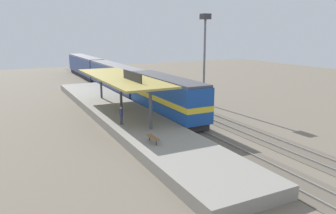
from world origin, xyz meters
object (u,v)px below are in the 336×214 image
object	(u,v)px
passenger_carriage_front	(115,78)
light_mast	(205,40)
person_waiting	(121,115)
platform_bench	(153,137)
locomotive	(166,96)
passenger_carriage_rear	(85,66)

from	to	relation	value
passenger_carriage_front	light_mast	size ratio (longest dim) A/B	1.71
light_mast	person_waiting	bearing A→B (deg)	-151.31
platform_bench	light_mast	size ratio (longest dim) A/B	0.15
platform_bench	passenger_carriage_front	size ratio (longest dim) A/B	0.08
platform_bench	light_mast	world-z (taller)	light_mast
locomotive	passenger_carriage_rear	bearing A→B (deg)	90.00
platform_bench	passenger_carriage_front	bearing A→B (deg)	77.76
person_waiting	platform_bench	bearing A→B (deg)	-85.66
light_mast	passenger_carriage_front	bearing A→B (deg)	119.69
passenger_carriage_rear	person_waiting	distance (m)	42.78
person_waiting	locomotive	bearing A→B (deg)	28.36
locomotive	passenger_carriage_front	bearing A→B (deg)	90.00
light_mast	person_waiting	distance (m)	17.53
platform_bench	passenger_carriage_rear	distance (m)	48.83
platform_bench	passenger_carriage_rear	xyz separation A→B (m)	(6.00, 48.45, 0.97)
passenger_carriage_rear	locomotive	bearing A→B (deg)	-90.00
person_waiting	light_mast	bearing A→B (deg)	28.69
locomotive	passenger_carriage_rear	size ratio (longest dim) A/B	0.72
passenger_carriage_front	passenger_carriage_rear	bearing A→B (deg)	90.00
passenger_carriage_front	person_waiting	size ratio (longest dim) A/B	11.70
locomotive	person_waiting	xyz separation A→B (m)	(-6.47, -3.49, -0.56)
passenger_carriage_rear	light_mast	bearing A→B (deg)	-77.25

